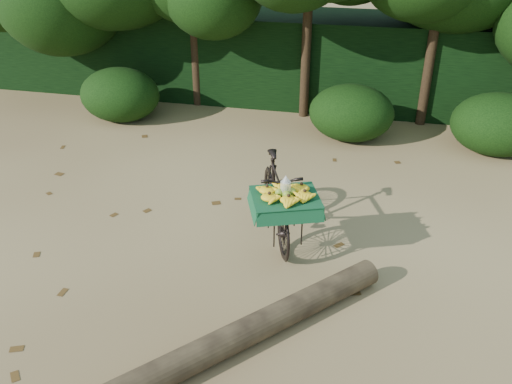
# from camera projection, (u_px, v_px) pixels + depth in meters

# --- Properties ---
(ground) EXTENTS (80.00, 80.00, 0.00)m
(ground) POSITION_uv_depth(u_px,v_px,m) (198.00, 264.00, 6.60)
(ground) COLOR tan
(ground) RESTS_ON ground
(vendor_bicycle) EXTENTS (1.24, 1.92, 1.08)m
(vendor_bicycle) POSITION_uv_depth(u_px,v_px,m) (276.00, 198.00, 6.91)
(vendor_bicycle) COLOR black
(vendor_bicycle) RESTS_ON ground
(fallen_log) EXTENTS (2.90, 3.17, 0.29)m
(fallen_log) POSITION_uv_depth(u_px,v_px,m) (221.00, 344.00, 5.22)
(fallen_log) COLOR brown
(fallen_log) RESTS_ON ground
(hedge_backdrop) EXTENTS (26.00, 1.80, 1.80)m
(hedge_backdrop) POSITION_uv_depth(u_px,v_px,m) (289.00, 57.00, 11.54)
(hedge_backdrop) COLOR black
(hedge_backdrop) RESTS_ON ground
(tree_row) EXTENTS (14.50, 2.00, 4.00)m
(tree_row) POSITION_uv_depth(u_px,v_px,m) (250.00, 9.00, 10.45)
(tree_row) COLOR black
(tree_row) RESTS_ON ground
(bush_clumps) EXTENTS (8.80, 1.70, 0.90)m
(bush_clumps) POSITION_uv_depth(u_px,v_px,m) (296.00, 111.00, 9.96)
(bush_clumps) COLOR black
(bush_clumps) RESTS_ON ground
(leaf_litter) EXTENTS (7.00, 7.30, 0.01)m
(leaf_litter) POSITION_uv_depth(u_px,v_px,m) (214.00, 235.00, 7.15)
(leaf_litter) COLOR #4C3314
(leaf_litter) RESTS_ON ground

